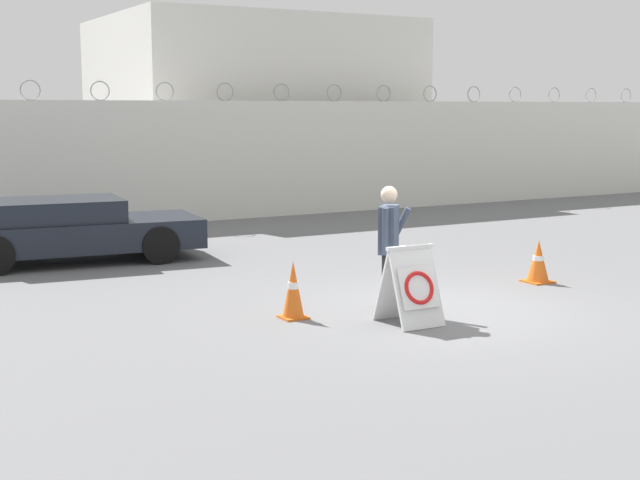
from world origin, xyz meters
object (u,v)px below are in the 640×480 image
object	(u,v)px
traffic_cone_near	(538,261)
parked_car_front_coupe	(69,229)
barricade_sign	(411,285)
security_guard	(389,243)
traffic_cone_mid	(293,290)

from	to	relation	value
traffic_cone_near	parked_car_front_coupe	bearing A→B (deg)	137.48
barricade_sign	security_guard	size ratio (longest dim) A/B	0.59
barricade_sign	security_guard	bearing A→B (deg)	84.57
traffic_cone_near	traffic_cone_mid	world-z (taller)	traffic_cone_mid
traffic_cone_near	traffic_cone_mid	bearing A→B (deg)	-176.74
barricade_sign	parked_car_front_coupe	size ratio (longest dim) A/B	0.22
barricade_sign	traffic_cone_mid	bearing A→B (deg)	140.13
barricade_sign	traffic_cone_near	xyz separation A→B (m)	(3.48, 1.32, -0.18)
security_guard	barricade_sign	bearing A→B (deg)	-143.13
traffic_cone_near	parked_car_front_coupe	distance (m)	8.48
traffic_cone_mid	parked_car_front_coupe	size ratio (longest dim) A/B	0.17
security_guard	parked_car_front_coupe	xyz separation A→B (m)	(-2.85, 6.39, -0.39)
traffic_cone_near	parked_car_front_coupe	size ratio (longest dim) A/B	0.15
barricade_sign	traffic_cone_near	size ratio (longest dim) A/B	1.50
barricade_sign	traffic_cone_mid	size ratio (longest dim) A/B	1.32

